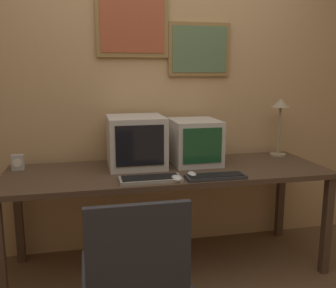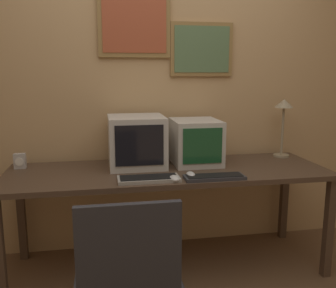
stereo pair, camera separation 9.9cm
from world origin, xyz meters
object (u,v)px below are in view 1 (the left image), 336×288
at_px(monitor_left, 136,141).
at_px(desk_clock, 18,162).
at_px(mouse_near_keyboard, 192,175).
at_px(desk_lamp, 280,112).
at_px(keyboard_main, 150,179).
at_px(mouse_far_corner, 176,178).
at_px(keyboard_side, 216,176).
at_px(monitor_right, 195,142).

xyz_separation_m(monitor_left, desk_clock, (-0.84, 0.07, -0.13)).
distance_m(mouse_near_keyboard, desk_lamp, 1.07).
xyz_separation_m(keyboard_main, mouse_far_corner, (0.16, -0.04, 0.01)).
xyz_separation_m(keyboard_main, desk_lamp, (1.17, 0.50, 0.35)).
height_order(mouse_far_corner, desk_lamp, desk_lamp).
relative_size(keyboard_side, desk_lamp, 0.84).
height_order(monitor_left, desk_lamp, desk_lamp).
distance_m(monitor_right, mouse_far_corner, 0.53).
relative_size(mouse_near_keyboard, desk_lamp, 0.22).
xyz_separation_m(monitor_right, mouse_near_keyboard, (-0.13, -0.38, -0.15)).
height_order(keyboard_side, mouse_near_keyboard, mouse_near_keyboard).
relative_size(monitor_left, mouse_near_keyboard, 4.06).
xyz_separation_m(keyboard_side, desk_clock, (-1.30, 0.51, 0.04)).
bearing_deg(mouse_near_keyboard, keyboard_main, -176.88).
height_order(keyboard_main, mouse_near_keyboard, mouse_near_keyboard).
bearing_deg(monitor_left, monitor_right, -0.74).
relative_size(mouse_far_corner, desk_lamp, 0.22).
relative_size(mouse_near_keyboard, mouse_far_corner, 1.00).
height_order(keyboard_side, desk_lamp, desk_lamp).
bearing_deg(keyboard_main, monitor_right, 44.24).
distance_m(monitor_left, desk_lamp, 1.22).
relative_size(keyboard_main, desk_clock, 3.61).
xyz_separation_m(monitor_left, desk_lamp, (1.21, 0.09, 0.18)).
relative_size(monitor_right, mouse_far_corner, 3.89).
xyz_separation_m(mouse_near_keyboard, desk_clock, (-1.16, 0.46, 0.04)).
xyz_separation_m(keyboard_side, mouse_near_keyboard, (-0.15, 0.05, 0.01)).
xyz_separation_m(keyboard_main, mouse_near_keyboard, (0.28, 0.02, 0.01)).
distance_m(keyboard_main, mouse_far_corner, 0.17).
bearing_deg(desk_lamp, keyboard_main, -156.89).
height_order(monitor_left, mouse_near_keyboard, monitor_left).
bearing_deg(keyboard_main, monitor_left, 95.16).
relative_size(monitor_left, monitor_right, 1.04).
distance_m(mouse_far_corner, desk_clock, 1.16).
height_order(keyboard_side, desk_clock, desk_clock).
height_order(monitor_right, keyboard_side, monitor_right).
distance_m(monitor_left, mouse_far_corner, 0.52).
xyz_separation_m(monitor_left, mouse_far_corner, (0.20, -0.45, -0.17)).
bearing_deg(mouse_near_keyboard, desk_clock, 158.45).
bearing_deg(monitor_right, mouse_far_corner, -119.45).
height_order(mouse_near_keyboard, mouse_far_corner, mouse_near_keyboard).
bearing_deg(desk_lamp, monitor_left, -175.60).
height_order(monitor_left, monitor_right, monitor_left).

